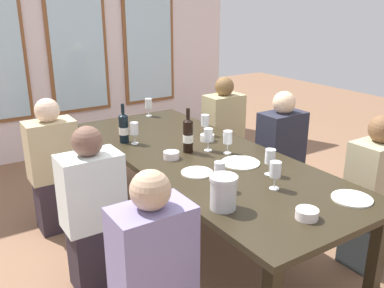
% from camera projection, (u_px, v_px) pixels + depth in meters
% --- Properties ---
extents(ground_plane, '(12.00, 12.00, 0.00)m').
position_uv_depth(ground_plane, '(200.00, 242.00, 3.32)').
color(ground_plane, brown).
extents(back_wall_with_windows, '(4.22, 0.10, 2.90)m').
position_uv_depth(back_wall_with_windows, '(76.00, 33.00, 4.94)').
color(back_wall_with_windows, silver).
rests_on(back_wall_with_windows, ground).
extents(dining_table, '(1.02, 2.61, 0.74)m').
position_uv_depth(dining_table, '(201.00, 163.00, 3.09)').
color(dining_table, '#2B2416').
rests_on(dining_table, ground).
extents(white_plate_0, '(0.21, 0.21, 0.01)m').
position_uv_depth(white_plate_0, '(197.00, 172.00, 2.75)').
color(white_plate_0, white).
rests_on(white_plate_0, dining_table).
extents(white_plate_1, '(0.27, 0.27, 0.01)m').
position_uv_depth(white_plate_1, '(240.00, 163.00, 2.91)').
color(white_plate_1, white).
rests_on(white_plate_1, dining_table).
extents(white_plate_2, '(0.23, 0.23, 0.01)m').
position_uv_depth(white_plate_2, '(352.00, 199.00, 2.39)').
color(white_plate_2, white).
rests_on(white_plate_2, dining_table).
extents(metal_pitcher, '(0.16, 0.16, 0.19)m').
position_uv_depth(metal_pitcher, '(223.00, 192.00, 2.26)').
color(metal_pitcher, silver).
rests_on(metal_pitcher, dining_table).
extents(wine_bottle_0, '(0.08, 0.08, 0.34)m').
position_uv_depth(wine_bottle_0, '(188.00, 135.00, 3.10)').
color(wine_bottle_0, black).
rests_on(wine_bottle_0, dining_table).
extents(wine_bottle_1, '(0.08, 0.08, 0.32)m').
position_uv_depth(wine_bottle_1, '(124.00, 128.00, 3.31)').
color(wine_bottle_1, black).
rests_on(wine_bottle_1, dining_table).
extents(tasting_bowl_0, '(0.11, 0.11, 0.05)m').
position_uv_depth(tasting_bowl_0, '(207.00, 138.00, 3.38)').
color(tasting_bowl_0, white).
rests_on(tasting_bowl_0, dining_table).
extents(tasting_bowl_1, '(0.11, 0.11, 0.05)m').
position_uv_depth(tasting_bowl_1, '(171.00, 155.00, 3.00)').
color(tasting_bowl_1, white).
rests_on(tasting_bowl_1, dining_table).
extents(tasting_bowl_2, '(0.12, 0.12, 0.05)m').
position_uv_depth(tasting_bowl_2, '(307.00, 214.00, 2.17)').
color(tasting_bowl_2, white).
rests_on(tasting_bowl_2, dining_table).
extents(wine_glass_0, '(0.07, 0.07, 0.17)m').
position_uv_depth(wine_glass_0, '(134.00, 129.00, 3.28)').
color(wine_glass_0, white).
rests_on(wine_glass_0, dining_table).
extents(wine_glass_1, '(0.07, 0.07, 0.17)m').
position_uv_depth(wine_glass_1, '(228.00, 138.00, 3.07)').
color(wine_glass_1, white).
rests_on(wine_glass_1, dining_table).
extents(wine_glass_2, '(0.07, 0.07, 0.17)m').
position_uv_depth(wine_glass_2, '(148.00, 104.00, 4.08)').
color(wine_glass_2, white).
rests_on(wine_glass_2, dining_table).
extents(wine_glass_3, '(0.07, 0.07, 0.17)m').
position_uv_depth(wine_glass_3, '(205.00, 121.00, 3.50)').
color(wine_glass_3, white).
rests_on(wine_glass_3, dining_table).
extents(wine_glass_4, '(0.07, 0.07, 0.17)m').
position_uv_depth(wine_glass_4, '(220.00, 170.00, 2.48)').
color(wine_glass_4, white).
rests_on(wine_glass_4, dining_table).
extents(wine_glass_5, '(0.07, 0.07, 0.17)m').
position_uv_depth(wine_glass_5, '(275.00, 170.00, 2.48)').
color(wine_glass_5, white).
rests_on(wine_glass_5, dining_table).
extents(wine_glass_6, '(0.07, 0.07, 0.17)m').
position_uv_depth(wine_glass_6, '(208.00, 136.00, 3.13)').
color(wine_glass_6, white).
rests_on(wine_glass_6, dining_table).
extents(wine_glass_7, '(0.07, 0.07, 0.17)m').
position_uv_depth(wine_glass_7, '(270.00, 158.00, 2.69)').
color(wine_glass_7, white).
rests_on(wine_glass_7, dining_table).
extents(seated_person_0, '(0.38, 0.24, 1.11)m').
position_uv_depth(seated_person_0, '(154.00, 282.00, 2.02)').
color(seated_person_0, '#2C343D').
rests_on(seated_person_0, ground).
extents(seated_person_1, '(0.38, 0.24, 1.11)m').
position_uv_depth(seated_person_1, '(373.00, 196.00, 2.90)').
color(seated_person_1, '#313738').
rests_on(seated_person_1, ground).
extents(seated_person_2, '(0.38, 0.24, 1.11)m').
position_uv_depth(seated_person_2, '(54.00, 169.00, 3.37)').
color(seated_person_2, '#2E242D').
rests_on(seated_person_2, ground).
extents(seated_person_3, '(0.38, 0.24, 1.11)m').
position_uv_depth(seated_person_3, '(223.00, 134.00, 4.27)').
color(seated_person_3, '#262F3F').
rests_on(seated_person_3, ground).
extents(seated_person_4, '(0.38, 0.24, 1.11)m').
position_uv_depth(seated_person_4, '(93.00, 214.00, 2.67)').
color(seated_person_4, '#2B232B').
rests_on(seated_person_4, ground).
extents(seated_person_5, '(0.38, 0.24, 1.11)m').
position_uv_depth(seated_person_5, '(280.00, 158.00, 3.62)').
color(seated_person_5, '#2C2E43').
rests_on(seated_person_5, ground).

